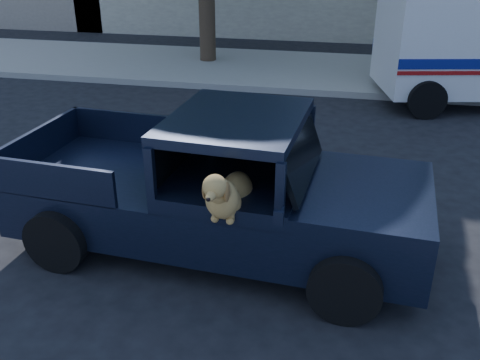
% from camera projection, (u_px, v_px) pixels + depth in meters
% --- Properties ---
extents(ground, '(120.00, 120.00, 0.00)m').
position_uv_depth(ground, '(336.00, 291.00, 5.75)').
color(ground, black).
rests_on(ground, ground).
extents(far_sidewalk, '(60.00, 4.00, 0.15)m').
position_uv_depth(far_sidewalk, '(353.00, 73.00, 13.83)').
color(far_sidewalk, gray).
rests_on(far_sidewalk, ground).
extents(lane_stripes, '(21.60, 0.14, 0.01)m').
position_uv_depth(lane_stripes, '(476.00, 176.00, 8.37)').
color(lane_stripes, silver).
rests_on(lane_stripes, ground).
extents(pickup_truck, '(4.87, 2.59, 1.70)m').
position_uv_depth(pickup_truck, '(211.00, 205.00, 6.31)').
color(pickup_truck, black).
rests_on(pickup_truck, ground).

